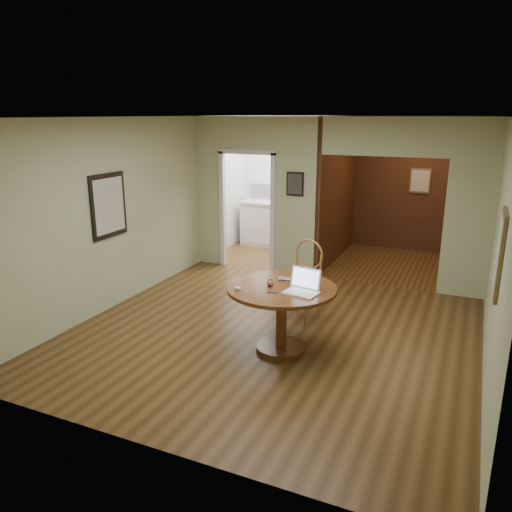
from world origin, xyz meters
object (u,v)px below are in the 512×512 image
at_px(chair, 305,275).
at_px(closed_laptop, 290,280).
at_px(dining_table, 281,303).
at_px(open_laptop, 303,286).

height_order(chair, closed_laptop, chair).
bearing_deg(chair, dining_table, -73.98).
height_order(dining_table, closed_laptop, closed_laptop).
height_order(chair, open_laptop, chair).
xyz_separation_m(chair, open_laptop, (0.35, -1.12, 0.26)).
bearing_deg(chair, closed_laptop, -71.35).
distance_m(dining_table, closed_laptop, 0.31).
bearing_deg(open_laptop, chair, 116.70).
relative_size(dining_table, chair, 1.16).
height_order(open_laptop, closed_laptop, open_laptop).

